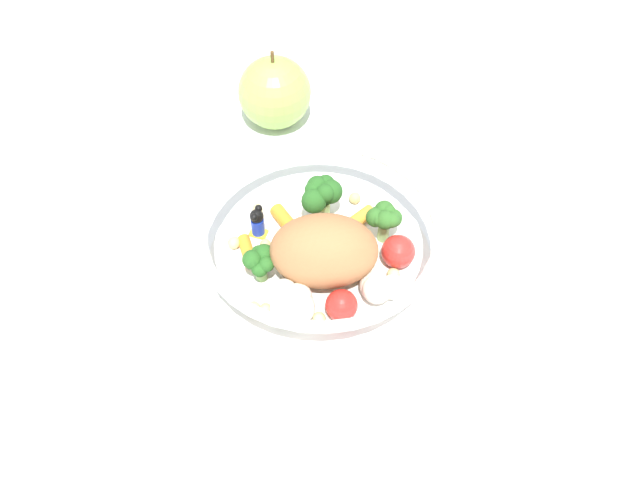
{
  "coord_description": "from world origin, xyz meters",
  "views": [
    {
      "loc": [
        0.01,
        -0.36,
        0.49
      ],
      "look_at": [
        0.02,
        0.0,
        0.03
      ],
      "focal_mm": 38.44,
      "sensor_mm": 36.0,
      "label": 1
    }
  ],
  "objects": [
    {
      "name": "food_container",
      "position": [
        0.02,
        -0.01,
        0.03
      ],
      "size": [
        0.21,
        0.21,
        0.08
      ],
      "color": "white",
      "rests_on": "ground_plane"
    },
    {
      "name": "loose_apple",
      "position": [
        -0.02,
        0.19,
        0.04
      ],
      "size": [
        0.08,
        0.08,
        0.09
      ],
      "color": "#8CB74C",
      "rests_on": "ground_plane"
    },
    {
      "name": "ground_plane",
      "position": [
        0.0,
        0.0,
        0.0
      ],
      "size": [
        2.4,
        2.4,
        0.0
      ],
      "primitive_type": "plane",
      "color": "white"
    }
  ]
}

